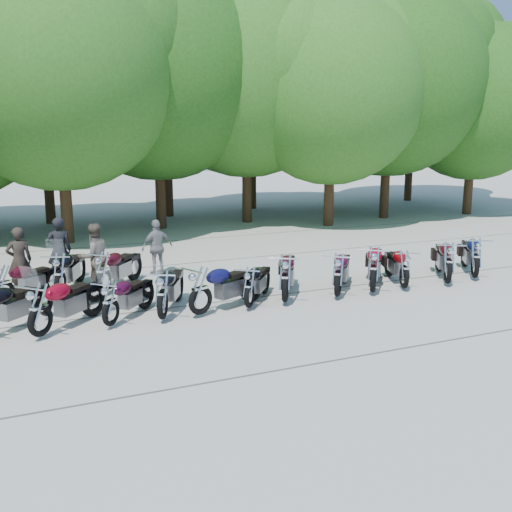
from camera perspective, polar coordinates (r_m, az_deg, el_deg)
name	(u,v)px	position (r m, az deg, el deg)	size (l,w,h in m)	color
ground	(281,314)	(14.20, 2.42, -5.52)	(90.00, 90.00, 0.00)	#A9A599
tree_3	(57,70)	(23.60, -18.41, 16.48)	(8.70, 8.70, 10.67)	#3A2614
tree_4	(156,69)	(26.16, -9.47, 17.13)	(9.13, 9.13, 11.20)	#3A2614
tree_5	(247,74)	(27.55, -0.91, 16.90)	(9.04, 9.04, 11.10)	#3A2614
tree_6	(332,91)	(26.67, 7.21, 15.33)	(8.00, 8.00, 9.82)	#3A2614
tree_7	(390,81)	(29.50, 12.62, 15.96)	(8.79, 8.79, 10.79)	#3A2614
tree_8	(475,103)	(31.94, 20.11, 13.57)	(7.53, 7.53, 9.25)	#3A2614
tree_11	(42,99)	(28.69, -19.69, 13.87)	(7.56, 7.56, 9.28)	#3A2614
tree_12	(166,96)	(29.68, -8.61, 14.79)	(7.88, 7.88, 9.67)	#3A2614
tree_13	(252,93)	(32.25, -0.38, 15.27)	(8.31, 8.31, 10.20)	#3A2614
tree_14	(332,97)	(32.80, 7.25, 14.76)	(8.02, 8.02, 9.84)	#3A2614
tree_15	(414,79)	(36.96, 14.81, 16.03)	(9.67, 9.67, 11.86)	#3A2614
motorcycle_1	(39,308)	(13.11, -19.94, -4.70)	(0.72, 2.38, 1.35)	maroon
motorcycle_2	(110,302)	(13.41, -13.72, -4.27)	(0.65, 2.12, 1.20)	#30061D
motorcycle_3	(162,293)	(13.59, -8.92, -3.54)	(0.72, 2.36, 1.33)	black
motorcycle_4	(200,289)	(13.81, -5.33, -3.16)	(0.73, 2.39, 1.35)	#0D0C39
motorcycle_5	(249,286)	(14.31, -0.64, -2.88)	(0.64, 2.12, 1.20)	black
motorcycle_6	(285,277)	(14.72, 2.81, -1.99)	(0.77, 2.53, 1.43)	#330714
motorcycle_7	(338,274)	(15.34, 7.84, -1.67)	(0.72, 2.38, 1.34)	#3D0825
motorcycle_8	(374,268)	(15.88, 11.14, -1.13)	(0.78, 2.55, 1.44)	maroon
motorcycle_9	(405,268)	(16.50, 13.97, -1.12)	(0.67, 2.20, 1.24)	#780409
motorcycle_10	(449,261)	(17.29, 17.88, -0.48)	(0.75, 2.47, 1.39)	#3A070F
motorcycle_11	(476,256)	(18.19, 20.21, -0.04)	(0.75, 2.47, 1.39)	#0C1236
motorcycle_12	(3,283)	(15.82, -22.94, -2.43)	(0.63, 2.08, 1.17)	#330710
motorcycle_13	(60,274)	(15.97, -18.20, -1.61)	(0.73, 2.39, 1.35)	black
motorcycle_14	(103,271)	(16.01, -14.36, -1.41)	(0.71, 2.32, 1.31)	black
rider_0	(19,261)	(16.84, -21.61, -0.41)	(0.65, 0.43, 1.79)	black
rider_1	(94,257)	(16.60, -15.16, -0.09)	(0.88, 0.69, 1.82)	brown
rider_2	(157,247)	(17.94, -9.39, 0.82)	(0.97, 0.40, 1.66)	gray
rider_3	(59,250)	(17.60, -18.22, 0.51)	(0.68, 0.45, 1.88)	black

